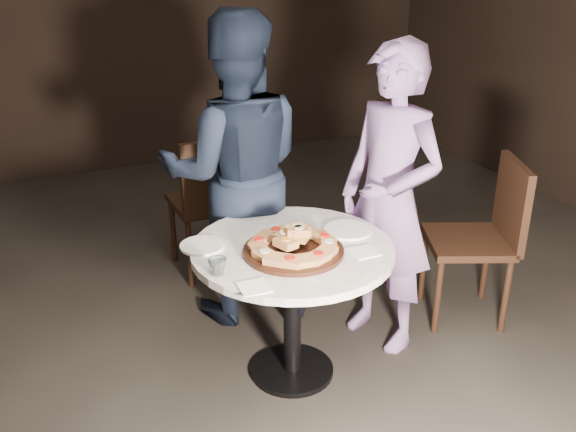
{
  "coord_description": "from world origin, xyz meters",
  "views": [
    {
      "loc": [
        -1.03,
        -2.36,
        1.99
      ],
      "look_at": [
        0.07,
        0.07,
        0.83
      ],
      "focal_mm": 40.0,
      "sensor_mm": 36.0,
      "label": 1
    }
  ],
  "objects_px": {
    "serving_board": "(293,251)",
    "focaccia_pile": "(293,243)",
    "diner_navy": "(236,172)",
    "water_glass": "(217,266)",
    "chair_far": "(212,196)",
    "diner_teal": "(390,201)",
    "table": "(292,271)",
    "chair_right": "(486,230)"
  },
  "relations": [
    {
      "from": "serving_board",
      "to": "diner_navy",
      "type": "height_order",
      "value": "diner_navy"
    },
    {
      "from": "water_glass",
      "to": "diner_teal",
      "type": "relative_size",
      "value": 0.05
    },
    {
      "from": "table",
      "to": "water_glass",
      "type": "distance_m",
      "value": 0.44
    },
    {
      "from": "serving_board",
      "to": "water_glass",
      "type": "relative_size",
      "value": 5.85
    },
    {
      "from": "chair_far",
      "to": "focaccia_pile",
      "type": "bearing_deg",
      "value": 89.13
    },
    {
      "from": "table",
      "to": "serving_board",
      "type": "bearing_deg",
      "value": -111.57
    },
    {
      "from": "serving_board",
      "to": "chair_far",
      "type": "xyz_separation_m",
      "value": [
        -0.0,
        1.2,
        -0.18
      ]
    },
    {
      "from": "serving_board",
      "to": "diner_navy",
      "type": "relative_size",
      "value": 0.27
    },
    {
      "from": "serving_board",
      "to": "focaccia_pile",
      "type": "relative_size",
      "value": 1.12
    },
    {
      "from": "table",
      "to": "chair_right",
      "type": "distance_m",
      "value": 1.19
    },
    {
      "from": "serving_board",
      "to": "diner_navy",
      "type": "bearing_deg",
      "value": 90.13
    },
    {
      "from": "diner_navy",
      "to": "table",
      "type": "bearing_deg",
      "value": 109.25
    },
    {
      "from": "diner_navy",
      "to": "water_glass",
      "type": "bearing_deg",
      "value": 81.69
    },
    {
      "from": "chair_far",
      "to": "diner_teal",
      "type": "relative_size",
      "value": 0.59
    },
    {
      "from": "serving_board",
      "to": "focaccia_pile",
      "type": "height_order",
      "value": "focaccia_pile"
    },
    {
      "from": "focaccia_pile",
      "to": "diner_teal",
      "type": "xyz_separation_m",
      "value": [
        0.6,
        0.16,
        0.04
      ]
    },
    {
      "from": "chair_right",
      "to": "diner_navy",
      "type": "relative_size",
      "value": 0.54
    },
    {
      "from": "table",
      "to": "focaccia_pile",
      "type": "xyz_separation_m",
      "value": [
        -0.02,
        -0.06,
        0.18
      ]
    },
    {
      "from": "diner_navy",
      "to": "diner_teal",
      "type": "bearing_deg",
      "value": 153.44
    },
    {
      "from": "serving_board",
      "to": "diner_teal",
      "type": "bearing_deg",
      "value": 15.18
    },
    {
      "from": "chair_far",
      "to": "diner_teal",
      "type": "height_order",
      "value": "diner_teal"
    },
    {
      "from": "focaccia_pile",
      "to": "diner_navy",
      "type": "xyz_separation_m",
      "value": [
        -0.0,
        0.73,
        0.1
      ]
    },
    {
      "from": "table",
      "to": "diner_teal",
      "type": "xyz_separation_m",
      "value": [
        0.58,
        0.1,
        0.22
      ]
    },
    {
      "from": "serving_board",
      "to": "diner_navy",
      "type": "distance_m",
      "value": 0.75
    },
    {
      "from": "serving_board",
      "to": "diner_teal",
      "type": "xyz_separation_m",
      "value": [
        0.6,
        0.16,
        0.08
      ]
    },
    {
      "from": "focaccia_pile",
      "to": "chair_far",
      "type": "relative_size",
      "value": 0.44
    },
    {
      "from": "diner_navy",
      "to": "diner_teal",
      "type": "distance_m",
      "value": 0.83
    },
    {
      "from": "water_glass",
      "to": "diner_navy",
      "type": "xyz_separation_m",
      "value": [
        0.37,
        0.78,
        0.11
      ]
    },
    {
      "from": "chair_right",
      "to": "diner_teal",
      "type": "relative_size",
      "value": 0.58
    },
    {
      "from": "focaccia_pile",
      "to": "chair_far",
      "type": "distance_m",
      "value": 1.22
    },
    {
      "from": "table",
      "to": "water_glass",
      "type": "bearing_deg",
      "value": -164.3
    },
    {
      "from": "diner_teal",
      "to": "diner_navy",
      "type": "bearing_deg",
      "value": -151.75
    },
    {
      "from": "serving_board",
      "to": "chair_far",
      "type": "height_order",
      "value": "chair_far"
    },
    {
      "from": "focaccia_pile",
      "to": "water_glass",
      "type": "xyz_separation_m",
      "value": [
        -0.37,
        -0.05,
        -0.01
      ]
    },
    {
      "from": "diner_teal",
      "to": "table",
      "type": "bearing_deg",
      "value": -98.59
    },
    {
      "from": "chair_right",
      "to": "diner_teal",
      "type": "distance_m",
      "value": 0.67
    },
    {
      "from": "serving_board",
      "to": "chair_far",
      "type": "bearing_deg",
      "value": 90.0
    },
    {
      "from": "chair_right",
      "to": "table",
      "type": "bearing_deg",
      "value": -63.64
    },
    {
      "from": "chair_right",
      "to": "water_glass",
      "type": "bearing_deg",
      "value": -60.37
    },
    {
      "from": "focaccia_pile",
      "to": "diner_teal",
      "type": "height_order",
      "value": "diner_teal"
    },
    {
      "from": "table",
      "to": "diner_navy",
      "type": "xyz_separation_m",
      "value": [
        -0.03,
        0.67,
        0.27
      ]
    },
    {
      "from": "table",
      "to": "chair_far",
      "type": "bearing_deg",
      "value": 91.3
    }
  ]
}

